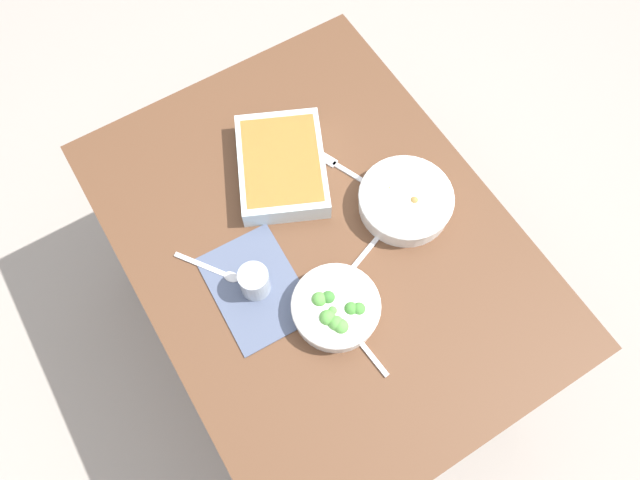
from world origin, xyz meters
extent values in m
plane|color=#9E9389|center=(0.00, 0.00, 0.00)|extent=(6.00, 6.00, 0.00)
cube|color=brown|center=(0.00, 0.00, 0.72)|extent=(1.20, 0.90, 0.04)
cylinder|color=brown|center=(-0.54, -0.39, 0.35)|extent=(0.06, 0.06, 0.70)
cylinder|color=brown|center=(0.54, -0.39, 0.35)|extent=(0.06, 0.06, 0.70)
cylinder|color=brown|center=(0.54, 0.39, 0.35)|extent=(0.06, 0.06, 0.70)
cube|color=#4C5670|center=(-0.03, 0.20, 0.74)|extent=(0.29, 0.21, 0.00)
cylinder|color=silver|center=(-0.03, -0.23, 0.77)|extent=(0.23, 0.23, 0.05)
torus|color=silver|center=(-0.03, -0.23, 0.79)|extent=(0.24, 0.24, 0.01)
cylinder|color=olive|center=(-0.03, -0.23, 0.77)|extent=(0.19, 0.19, 0.03)
sphere|color=olive|center=(0.01, -0.21, 0.79)|extent=(0.02, 0.02, 0.02)
sphere|color=#C66633|center=(0.00, -0.19, 0.79)|extent=(0.01, 0.01, 0.01)
sphere|color=olive|center=(-0.05, -0.24, 0.79)|extent=(0.02, 0.02, 0.02)
cylinder|color=silver|center=(-0.18, 0.07, 0.77)|extent=(0.20, 0.20, 0.05)
torus|color=silver|center=(-0.18, 0.07, 0.79)|extent=(0.21, 0.21, 0.01)
cylinder|color=#8CB272|center=(-0.18, 0.07, 0.77)|extent=(0.17, 0.17, 0.02)
sphere|color=#3D7A33|center=(-0.15, 0.07, 0.79)|extent=(0.03, 0.03, 0.03)
sphere|color=#569E42|center=(-0.15, 0.09, 0.79)|extent=(0.04, 0.04, 0.04)
sphere|color=#478C38|center=(-0.21, 0.03, 0.79)|extent=(0.03, 0.03, 0.03)
sphere|color=#478C38|center=(-0.20, 0.04, 0.79)|extent=(0.03, 0.03, 0.03)
sphere|color=#569E42|center=(-0.18, 0.08, 0.78)|extent=(0.02, 0.02, 0.02)
sphere|color=#569E42|center=(-0.21, 0.09, 0.79)|extent=(0.04, 0.04, 0.04)
sphere|color=#569E42|center=(-0.23, 0.08, 0.79)|extent=(0.04, 0.04, 0.04)
sphere|color=#569E42|center=(-0.19, 0.10, 0.79)|extent=(0.04, 0.04, 0.04)
cube|color=silver|center=(0.22, -0.02, 0.77)|extent=(0.36, 0.33, 0.06)
cube|color=gold|center=(0.22, -0.02, 0.78)|extent=(0.32, 0.29, 0.04)
cylinder|color=#B2BCC6|center=(-0.03, 0.20, 0.78)|extent=(0.07, 0.07, 0.08)
cylinder|color=black|center=(-0.03, 0.20, 0.77)|extent=(0.06, 0.06, 0.05)
cube|color=silver|center=(-0.09, -0.08, 0.74)|extent=(0.06, 0.14, 0.01)
ellipsoid|color=silver|center=(-0.06, -0.16, 0.75)|extent=(0.04, 0.05, 0.01)
cube|color=silver|center=(-0.30, 0.05, 0.74)|extent=(0.14, 0.03, 0.01)
ellipsoid|color=silver|center=(-0.21, 0.06, 0.75)|extent=(0.04, 0.03, 0.01)
cube|color=silver|center=(0.10, 0.28, 0.74)|extent=(0.12, 0.09, 0.01)
ellipsoid|color=silver|center=(0.03, 0.24, 0.75)|extent=(0.05, 0.04, 0.01)
cube|color=silver|center=(0.11, -0.17, 0.74)|extent=(0.13, 0.07, 0.01)
cube|color=silver|center=(0.18, -0.14, 0.74)|extent=(0.05, 0.04, 0.01)
camera|label=1|loc=(-0.53, 0.33, 2.11)|focal=33.96mm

